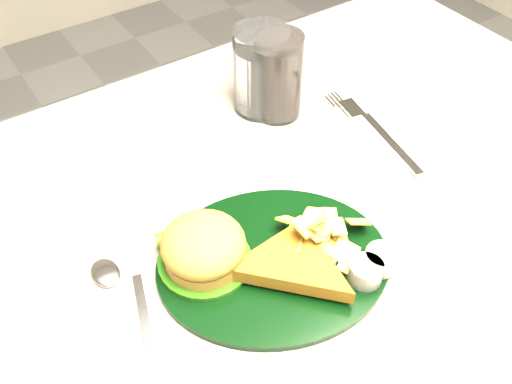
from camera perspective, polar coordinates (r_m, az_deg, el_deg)
table at (r=1.04m, az=1.75°, el=-16.78°), size 1.20×0.80×0.75m
dinner_plate at (r=0.66m, az=1.79°, el=-5.55°), size 0.34×0.32×0.06m
water_glass at (r=0.87m, az=0.51°, el=12.03°), size 0.09×0.09×0.13m
cola_glass at (r=0.86m, az=2.23°, el=11.49°), size 0.08×0.08×0.13m
fork_napkin at (r=0.85m, az=12.84°, el=5.19°), size 0.18×0.21×0.01m
spoon at (r=0.65m, az=-11.15°, el=-11.90°), size 0.08×0.16×0.01m
wrapped_straw at (r=0.78m, az=-6.88°, el=0.99°), size 0.23×0.13×0.01m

